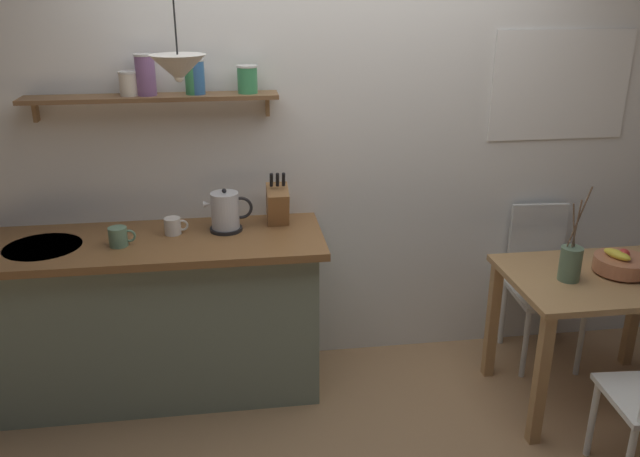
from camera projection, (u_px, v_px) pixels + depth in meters
name	position (u px, v px, depth m)	size (l,w,h in m)	color
ground_plane	(345.00, 409.00, 3.49)	(14.00, 14.00, 0.00)	#A87F56
back_wall	(364.00, 134.00, 3.64)	(6.80, 0.11, 2.70)	white
kitchen_counter	(153.00, 317.00, 3.49)	(1.83, 0.63, 0.92)	gray
wall_shelf	(168.00, 87.00, 3.25)	(1.27, 0.20, 0.33)	brown
dining_table	(599.00, 297.00, 3.36)	(0.97, 0.70, 0.74)	tan
dining_chair_far	(541.00, 277.00, 3.87)	(0.41, 0.46, 0.92)	silver
fruit_bowl	(621.00, 264.00, 3.33)	(0.28, 0.28, 0.14)	#BC704C
twig_vase	(570.00, 263.00, 3.24)	(0.11, 0.11, 0.49)	#567056
electric_kettle	(226.00, 212.00, 3.40)	(0.26, 0.17, 0.23)	black
knife_block	(278.00, 204.00, 3.50)	(0.11, 0.20, 0.30)	#9E6B3D
coffee_mug_by_sink	(119.00, 237.00, 3.22)	(0.13, 0.09, 0.10)	slate
coffee_mug_spare	(173.00, 226.00, 3.38)	(0.12, 0.09, 0.09)	white
pendant_lamp	(178.00, 68.00, 2.90)	(0.25, 0.25, 0.59)	black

